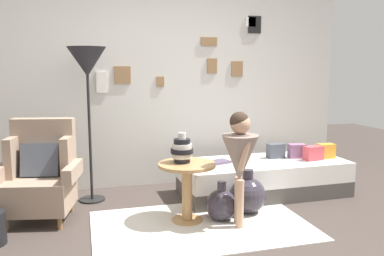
# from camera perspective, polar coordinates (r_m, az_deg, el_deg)

# --- Properties ---
(ground_plane) EXTENTS (12.00, 12.00, 0.00)m
(ground_plane) POSITION_cam_1_polar(r_m,az_deg,el_deg) (3.44, 1.90, -16.61)
(ground_plane) COLOR #423833
(gallery_wall) EXTENTS (4.80, 0.12, 2.60)m
(gallery_wall) POSITION_cam_1_polar(r_m,az_deg,el_deg) (5.01, -4.72, 6.71)
(gallery_wall) COLOR beige
(gallery_wall) RESTS_ON ground
(rug) EXTENTS (2.00, 1.26, 0.01)m
(rug) POSITION_cam_1_polar(r_m,az_deg,el_deg) (3.85, 1.33, -13.72)
(rug) COLOR silver
(rug) RESTS_ON ground
(armchair) EXTENTS (0.84, 0.70, 0.97)m
(armchair) POSITION_cam_1_polar(r_m,az_deg,el_deg) (4.16, -20.80, -6.25)
(armchair) COLOR olive
(armchair) RESTS_ON ground
(daybed) EXTENTS (1.91, 0.83, 0.40)m
(daybed) POSITION_cam_1_polar(r_m,az_deg,el_deg) (4.75, 10.14, -6.97)
(daybed) COLOR #4C4742
(daybed) RESTS_ON ground
(pillow_head) EXTENTS (0.20, 0.13, 0.17)m
(pillow_head) POSITION_cam_1_polar(r_m,az_deg,el_deg) (5.01, 18.57, -3.13)
(pillow_head) COLOR orange
(pillow_head) RESTS_ON daybed
(pillow_mid) EXTENTS (0.23, 0.15, 0.16)m
(pillow_mid) POSITION_cam_1_polar(r_m,az_deg,el_deg) (4.86, 16.93, -3.45)
(pillow_mid) COLOR #D64C56
(pillow_mid) RESTS_ON daybed
(pillow_back) EXTENTS (0.21, 0.14, 0.17)m
(pillow_back) POSITION_cam_1_polar(r_m,az_deg,el_deg) (4.92, 14.75, -3.19)
(pillow_back) COLOR gray
(pillow_back) RESTS_ON daybed
(pillow_extra) EXTENTS (0.20, 0.13, 0.17)m
(pillow_extra) POSITION_cam_1_polar(r_m,az_deg,el_deg) (4.86, 11.86, -3.20)
(pillow_extra) COLOR #474C56
(pillow_extra) RESTS_ON daybed
(side_table) EXTENTS (0.55, 0.55, 0.57)m
(side_table) POSITION_cam_1_polar(r_m,az_deg,el_deg) (3.82, -0.75, -7.48)
(side_table) COLOR tan
(side_table) RESTS_ON ground
(vase_striped) EXTENTS (0.22, 0.22, 0.29)m
(vase_striped) POSITION_cam_1_polar(r_m,az_deg,el_deg) (3.79, -1.44, -3.17)
(vase_striped) COLOR black
(vase_striped) RESTS_ON side_table
(floor_lamp) EXTENTS (0.41, 0.41, 1.68)m
(floor_lamp) POSITION_cam_1_polar(r_m,az_deg,el_deg) (4.43, -14.73, 8.34)
(floor_lamp) COLOR black
(floor_lamp) RESTS_ON ground
(person_child) EXTENTS (0.34, 0.34, 1.08)m
(person_child) POSITION_cam_1_polar(r_m,az_deg,el_deg) (3.66, 6.84, -3.78)
(person_child) COLOR tan
(person_child) RESTS_ON ground
(book_on_daybed) EXTENTS (0.26, 0.22, 0.03)m
(book_on_daybed) POSITION_cam_1_polar(r_m,az_deg,el_deg) (4.52, 3.94, -4.84)
(book_on_daybed) COLOR #574762
(book_on_daybed) RESTS_ON daybed
(demijohn_near) EXTENTS (0.30, 0.30, 0.39)m
(demijohn_near) POSITION_cam_1_polar(r_m,az_deg,el_deg) (3.93, 4.23, -10.86)
(demijohn_near) COLOR #332D38
(demijohn_near) RESTS_ON ground
(demijohn_far) EXTENTS (0.37, 0.37, 0.45)m
(demijohn_far) POSITION_cam_1_polar(r_m,az_deg,el_deg) (4.14, 7.96, -9.45)
(demijohn_far) COLOR #332D38
(demijohn_far) RESTS_ON ground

